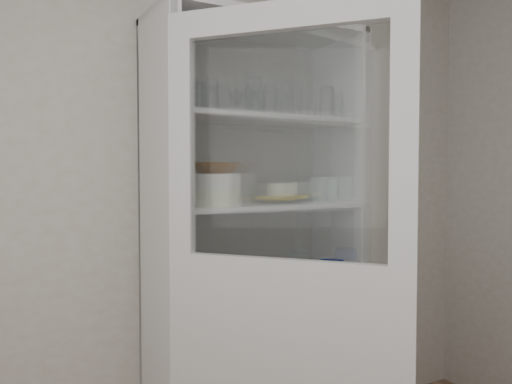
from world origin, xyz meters
TOP-DOWN VIEW (x-y plane):
  - wall_back at (0.00, 1.50)m, footprint 3.60×0.02m
  - pantry_cabinet at (0.20, 1.34)m, footprint 1.00×0.45m
  - cupboard_door at (-0.01, 0.71)m, footprint 0.61×0.72m
  - tumbler_0 at (-0.21, 1.15)m, footprint 0.08×0.08m
  - tumbler_1 at (-0.10, 1.12)m, footprint 0.08×0.08m
  - tumbler_2 at (0.10, 1.12)m, footprint 0.09×0.09m
  - tumbler_3 at (0.27, 1.13)m, footprint 0.09×0.09m
  - tumbler_4 at (0.32, 1.13)m, footprint 0.08×0.08m
  - tumbler_5 at (0.57, 1.14)m, footprint 0.07×0.07m
  - tumbler_6 at (0.50, 1.13)m, footprint 0.08×0.08m
  - tumbler_7 at (-0.08, 1.27)m, footprint 0.09×0.09m
  - tumbler_8 at (-0.12, 1.26)m, footprint 0.09×0.09m
  - tumbler_9 at (0.21, 1.27)m, footprint 0.07×0.07m
  - tumbler_10 at (0.21, 1.29)m, footprint 0.07×0.07m
  - tumbler_11 at (0.29, 1.28)m, footprint 0.10×0.10m
  - goblet_0 at (-0.01, 1.40)m, footprint 0.09×0.09m
  - goblet_1 at (0.15, 1.39)m, footprint 0.07×0.07m
  - goblet_2 at (0.23, 1.38)m, footprint 0.08×0.08m
  - goblet_3 at (0.39, 1.36)m, footprint 0.07×0.07m
  - plate_stack_front at (-0.05, 1.19)m, footprint 0.22×0.22m
  - plate_stack_back at (-0.01, 1.37)m, footprint 0.21×0.21m
  - cream_bowl at (-0.05, 1.19)m, footprint 0.27×0.27m
  - terracotta_bowl at (-0.05, 1.19)m, footprint 0.22×0.22m
  - glass_platter at (0.34, 1.26)m, footprint 0.40×0.40m
  - yellow_trivet at (0.34, 1.26)m, footprint 0.25×0.25m
  - white_ramekin at (0.34, 1.26)m, footprint 0.18×0.18m
  - grey_bowl_stack at (0.61, 1.29)m, footprint 0.14×0.14m
  - mug_blue at (0.58, 1.19)m, footprint 0.17×0.17m
  - mug_teal at (0.31, 1.30)m, footprint 0.11×0.11m
  - mug_white at (0.28, 1.15)m, footprint 0.11×0.11m
  - teal_jar at (0.35, 1.29)m, footprint 0.09×0.09m
  - measuring_cups at (-0.04, 1.22)m, footprint 0.10×0.10m
  - white_canister at (-0.21, 1.32)m, footprint 0.12×0.12m
  - cream_dish at (0.09, 1.25)m, footprint 0.26×0.26m
  - tin_box at (0.23, 1.24)m, footprint 0.22×0.19m

SIDE VIEW (x-z plane):
  - tin_box at x=0.23m, z-range 0.46..0.52m
  - cream_dish at x=0.09m, z-range 0.46..0.53m
  - cupboard_door at x=-0.01m, z-range -0.13..1.87m
  - measuring_cups at x=-0.04m, z-range 0.86..0.90m
  - mug_teal at x=0.31m, z-range 0.86..0.96m
  - mug_white at x=0.28m, z-range 0.86..0.96m
  - teal_jar at x=0.35m, z-range 0.86..0.97m
  - mug_blue at x=0.58m, z-range 0.86..0.97m
  - white_canister at x=-0.21m, z-range 0.86..0.98m
  - pantry_cabinet at x=0.20m, z-range -0.11..1.99m
  - glass_platter at x=0.34m, z-range 1.26..1.28m
  - yellow_trivet at x=0.34m, z-range 1.28..1.29m
  - plate_stack_back at x=-0.01m, z-range 1.26..1.32m
  - plate_stack_front at x=-0.05m, z-range 1.26..1.33m
  - wall_back at x=0.00m, z-range 0.00..2.60m
  - grey_bowl_stack at x=0.61m, z-range 1.26..1.38m
  - white_ramekin at x=0.34m, z-range 1.29..1.35m
  - cream_bowl at x=-0.05m, z-range 1.33..1.40m
  - terracotta_bowl at x=-0.05m, z-range 1.40..1.45m
  - tumbler_10 at x=0.21m, z-range 1.66..1.78m
  - tumbler_0 at x=-0.21m, z-range 1.66..1.79m
  - tumbler_5 at x=0.57m, z-range 1.66..1.79m
  - tumbler_9 at x=0.21m, z-range 1.66..1.79m
  - tumbler_1 at x=-0.10m, z-range 1.66..1.79m
  - tumbler_7 at x=-0.08m, z-range 1.66..1.80m
  - tumbler_4 at x=0.32m, z-range 1.66..1.81m
  - tumbler_6 at x=0.50m, z-range 1.66..1.81m
  - tumbler_8 at x=-0.12m, z-range 1.66..1.81m
  - tumbler_3 at x=0.27m, z-range 1.66..1.81m
  - tumbler_2 at x=0.10m, z-range 1.66..1.81m
  - tumbler_11 at x=0.29m, z-range 1.66..1.82m
  - goblet_1 at x=0.15m, z-range 1.66..1.82m
  - goblet_3 at x=0.39m, z-range 1.66..1.83m
  - goblet_2 at x=0.23m, z-range 1.66..1.84m
  - goblet_0 at x=-0.01m, z-range 1.66..1.85m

